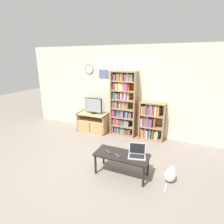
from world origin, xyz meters
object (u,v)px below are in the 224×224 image
Objects in this scene: television at (94,106)px; bookshelf_short at (151,121)px; cat at (170,175)px; bookshelf_tall at (123,104)px; remote_far_from_laptop at (108,152)px; remote_near_laptop at (117,156)px; laptop at (137,153)px; coffee_table at (122,157)px; tv_stand at (93,122)px.

bookshelf_short is (1.75, 0.15, -0.29)m from television.
television is 3.01m from cat.
remote_far_from_laptop is (0.38, -1.89, -0.49)m from bookshelf_tall.
remote_near_laptop is at bearing -140.30° from cat.
television reaches higher than remote_far_from_laptop.
bookshelf_short is 2.92× the size of laptop.
cat is (0.92, 0.17, -0.26)m from coffee_table.
remote_near_laptop is 0.30× the size of cat.
bookshelf_tall is at bearing -138.67° from remote_far_from_laptop.
tv_stand is 0.88× the size of bookshelf_short.
tv_stand is at bearing 175.97° from television.
tv_stand is at bearing -171.88° from bookshelf_tall.
coffee_table is 0.97m from cat.
remote_far_from_laptop is (1.32, -1.76, 0.17)m from tv_stand.
tv_stand is 1.85× the size of cat.
television is at bearing 172.40° from cat.
tv_stand is at bearing 172.75° from cat.
television is 0.52× the size of coffee_table.
tv_stand is 2.97m from cat.
bookshelf_short is 1.03× the size of coffee_table.
laptop is at bearing -145.66° from cat.
bookshelf_short is at bearing 79.92° from laptop.
bookshelf_tall is at bearing -179.21° from bookshelf_short.
television is 2.39m from remote_near_laptop.
laptop is (0.29, 0.06, 0.11)m from coffee_table.
cat is (2.48, -1.55, -0.69)m from television.
laptop is 0.74m from cat.
bookshelf_short is 1.82m from laptop.
television is 3.44× the size of remote_far_from_laptop.
bookshelf_tall is at bearing 51.07° from remote_near_laptop.
tv_stand reaches higher than remote_far_from_laptop.
remote_near_laptop is at bearing -50.51° from television.
bookshelf_short reaches higher than coffee_table.
tv_stand is 1.73× the size of television.
coffee_table is at bearing -47.79° from television.
bookshelf_short is at bearing 26.86° from remote_near_laptop.
television is at bearing 124.79° from laptop.
laptop is (1.85, -1.66, -0.32)m from television.
television reaches higher than laptop.
bookshelf_tall reaches higher than bookshelf_short.
bookshelf_short reaches higher than tv_stand.
remote_far_from_laptop reaches higher than coffee_table.
tv_stand is 5.96× the size of remote_far_from_laptop.
cat is (0.63, 0.11, -0.37)m from laptop.
remote_near_laptop is at bearing -168.91° from laptop.
remote_near_laptop is (1.54, -1.82, 0.17)m from tv_stand.
cat is at bearing 129.65° from remote_far_from_laptop.
bookshelf_short is at bearing 137.74° from cat.
television is 1.07× the size of cat.
bookshelf_tall is 1.80× the size of coffee_table.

